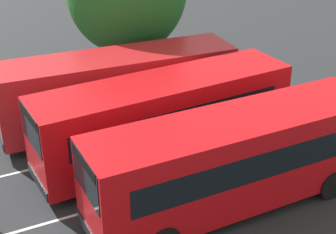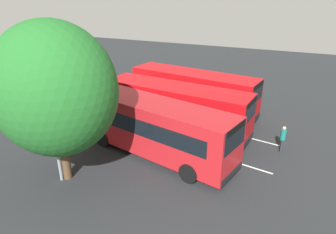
# 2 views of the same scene
# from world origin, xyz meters

# --- Properties ---
(ground_plane) EXTENTS (69.08, 69.08, 0.00)m
(ground_plane) POSITION_xyz_m (0.00, 0.00, 0.00)
(ground_plane) COLOR #232628
(bus_far_left) EXTENTS (10.36, 4.58, 3.30)m
(bus_far_left) POSITION_xyz_m (0.22, -3.58, 1.82)
(bus_far_left) COLOR #AD191E
(bus_far_left) RESTS_ON ground
(bus_center_left) EXTENTS (10.27, 3.43, 3.30)m
(bus_center_left) POSITION_xyz_m (0.17, -0.24, 1.82)
(bus_center_left) COLOR #B70C11
(bus_center_left) RESTS_ON ground
(bus_center_right) EXTENTS (10.32, 3.91, 3.30)m
(bus_center_right) POSITION_xyz_m (0.02, 3.56, 1.82)
(bus_center_right) COLOR #B70C11
(bus_center_right) RESTS_ON ground
(street_lamp) EXTENTS (0.93, 2.12, 6.64)m
(street_lamp) POSITION_xyz_m (-2.91, -7.74, 3.85)
(street_lamp) COLOR gray
(street_lamp) RESTS_ON ground
(lane_stripe_outer_left) EXTENTS (13.93, 2.36, 0.01)m
(lane_stripe_outer_left) POSITION_xyz_m (0.00, -1.73, 0.00)
(lane_stripe_outer_left) COLOR silver
(lane_stripe_outer_left) RESTS_ON ground
(lane_stripe_inner_left) EXTENTS (13.93, 2.36, 0.01)m
(lane_stripe_inner_left) POSITION_xyz_m (0.00, 1.73, 0.00)
(lane_stripe_inner_left) COLOR silver
(lane_stripe_inner_left) RESTS_ON ground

